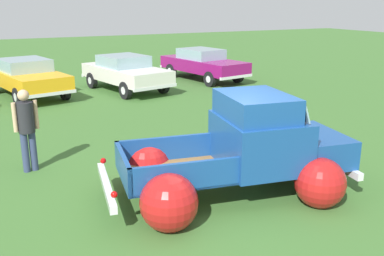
{
  "coord_description": "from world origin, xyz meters",
  "views": [
    {
      "loc": [
        -4.03,
        -6.61,
        3.55
      ],
      "look_at": [
        0.0,
        1.45,
        0.94
      ],
      "focal_mm": 41.11,
      "sensor_mm": 36.0,
      "label": 1
    }
  ],
  "objects_px": {
    "show_car_2": "(126,72)",
    "lane_cone_1": "(273,124)",
    "spectator_0": "(26,125)",
    "show_car_3": "(203,63)",
    "show_car_1": "(27,76)",
    "vintage_pickup_truck": "(246,155)",
    "lane_cone_0": "(298,136)"
  },
  "relations": [
    {
      "from": "show_car_2",
      "to": "lane_cone_1",
      "type": "distance_m",
      "value": 8.03
    },
    {
      "from": "show_car_2",
      "to": "spectator_0",
      "type": "bearing_deg",
      "value": -43.75
    },
    {
      "from": "show_car_2",
      "to": "show_car_3",
      "type": "distance_m",
      "value": 4.09
    },
    {
      "from": "show_car_1",
      "to": "vintage_pickup_truck",
      "type": "bearing_deg",
      "value": 0.71
    },
    {
      "from": "show_car_2",
      "to": "show_car_3",
      "type": "xyz_separation_m",
      "value": [
        4.01,
        0.82,
        -0.0
      ]
    },
    {
      "from": "vintage_pickup_truck",
      "to": "show_car_3",
      "type": "height_order",
      "value": "vintage_pickup_truck"
    },
    {
      "from": "show_car_3",
      "to": "lane_cone_1",
      "type": "height_order",
      "value": "show_car_3"
    },
    {
      "from": "show_car_2",
      "to": "lane_cone_0",
      "type": "height_order",
      "value": "show_car_2"
    },
    {
      "from": "show_car_3",
      "to": "lane_cone_1",
      "type": "bearing_deg",
      "value": -26.1
    },
    {
      "from": "lane_cone_0",
      "to": "lane_cone_1",
      "type": "height_order",
      "value": "same"
    },
    {
      "from": "lane_cone_1",
      "to": "vintage_pickup_truck",
      "type": "bearing_deg",
      "value": -134.42
    },
    {
      "from": "lane_cone_0",
      "to": "lane_cone_1",
      "type": "relative_size",
      "value": 1.0
    },
    {
      "from": "lane_cone_1",
      "to": "spectator_0",
      "type": "bearing_deg",
      "value": 178.11
    },
    {
      "from": "show_car_3",
      "to": "show_car_1",
      "type": "bearing_deg",
      "value": -98.94
    },
    {
      "from": "show_car_2",
      "to": "show_car_3",
      "type": "relative_size",
      "value": 0.96
    },
    {
      "from": "spectator_0",
      "to": "lane_cone_0",
      "type": "bearing_deg",
      "value": 67.26
    },
    {
      "from": "vintage_pickup_truck",
      "to": "show_car_1",
      "type": "distance_m",
      "value": 11.55
    },
    {
      "from": "show_car_1",
      "to": "lane_cone_1",
      "type": "xyz_separation_m",
      "value": [
        5.36,
        -8.45,
        -0.47
      ]
    },
    {
      "from": "vintage_pickup_truck",
      "to": "show_car_2",
      "type": "relative_size",
      "value": 1.04
    },
    {
      "from": "show_car_1",
      "to": "lane_cone_1",
      "type": "distance_m",
      "value": 10.02
    },
    {
      "from": "spectator_0",
      "to": "lane_cone_1",
      "type": "xyz_separation_m",
      "value": [
        6.3,
        -0.21,
        -0.72
      ]
    },
    {
      "from": "vintage_pickup_truck",
      "to": "show_car_1",
      "type": "height_order",
      "value": "vintage_pickup_truck"
    },
    {
      "from": "show_car_3",
      "to": "lane_cone_0",
      "type": "xyz_separation_m",
      "value": [
        -2.52,
        -9.84,
        -0.47
      ]
    },
    {
      "from": "lane_cone_0",
      "to": "lane_cone_1",
      "type": "bearing_deg",
      "value": 84.35
    },
    {
      "from": "vintage_pickup_truck",
      "to": "spectator_0",
      "type": "xyz_separation_m",
      "value": [
        -3.56,
        3.01,
        0.27
      ]
    },
    {
      "from": "show_car_1",
      "to": "show_car_2",
      "type": "relative_size",
      "value": 1.04
    },
    {
      "from": "vintage_pickup_truck",
      "to": "lane_cone_1",
      "type": "distance_m",
      "value": 3.94
    },
    {
      "from": "lane_cone_1",
      "to": "show_car_1",
      "type": "bearing_deg",
      "value": 122.4
    },
    {
      "from": "spectator_0",
      "to": "lane_cone_0",
      "type": "height_order",
      "value": "spectator_0"
    },
    {
      "from": "show_car_3",
      "to": "spectator_0",
      "type": "relative_size",
      "value": 2.72
    },
    {
      "from": "vintage_pickup_truck",
      "to": "show_car_3",
      "type": "bearing_deg",
      "value": 75.25
    },
    {
      "from": "show_car_2",
      "to": "lane_cone_0",
      "type": "relative_size",
      "value": 7.39
    }
  ]
}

